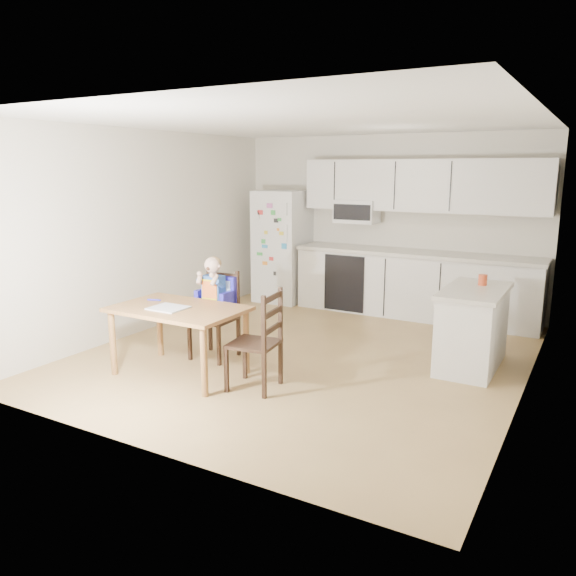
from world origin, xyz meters
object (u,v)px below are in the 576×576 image
Objects in this scene: red_cup at (483,280)px; kitchen_island at (473,328)px; chair_booster at (216,297)px; refrigerator at (282,246)px; dining_table at (179,316)px; chair_side at (263,334)px.

kitchen_island is at bearing -97.37° from red_cup.
red_cup is 2.83m from chair_booster.
refrigerator is 1.32× the size of dining_table.
red_cup is 0.09× the size of dining_table.
kitchen_island is 3.00m from dining_table.
chair_side is (0.94, 0.06, -0.06)m from dining_table.
dining_table is at bearing -93.75° from chair_side.
chair_booster is 1.10m from chair_side.
chair_booster is at bearing -74.97° from refrigerator.
kitchen_island is at bearing -27.03° from refrigerator.
red_cup is 2.43m from chair_side.
chair_side reaches higher than dining_table.
refrigerator is at bearing 103.29° from chair_booster.
chair_side is at bearing -32.12° from chair_booster.
refrigerator reaches higher than red_cup.
red_cup is at bearing 82.63° from kitchen_island.
refrigerator is 3.64m from kitchen_island.
kitchen_island is 1.19× the size of chair_side.
kitchen_island is 2.72m from chair_booster.
dining_table is 0.95m from chair_side.
kitchen_island is 9.97× the size of red_cup.
dining_table is 1.16× the size of chair_booster.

